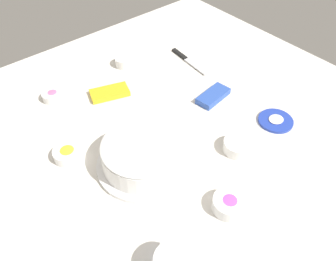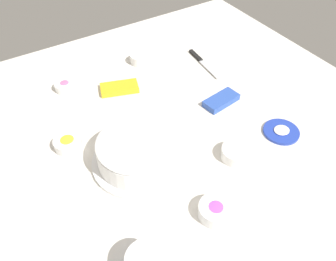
{
  "view_description": "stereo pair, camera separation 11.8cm",
  "coord_description": "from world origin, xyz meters",
  "px_view_note": "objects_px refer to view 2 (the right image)",
  "views": [
    {
      "loc": [
        0.61,
        0.66,
        0.87
      ],
      "look_at": [
        0.08,
        0.02,
        0.04
      ],
      "focal_mm": 36.9,
      "sensor_mm": 36.0,
      "label": 1
    },
    {
      "loc": [
        0.52,
        0.73,
        0.87
      ],
      "look_at": [
        0.08,
        0.02,
        0.04
      ],
      "focal_mm": 36.9,
      "sensor_mm": 36.0,
      "label": 2
    }
  ],
  "objects_px": {
    "frosted_cake": "(137,152)",
    "sprinkle_bowl_blue": "(236,153)",
    "candy_box_upper": "(221,100)",
    "spreading_knife": "(201,61)",
    "sprinkle_bowl_pink": "(65,86)",
    "sprinkle_bowl_green": "(139,58)",
    "sprinkle_bowl_rainbow": "(215,210)",
    "sprinkle_bowl_yellow": "(68,143)",
    "frosting_tub_lid": "(281,131)",
    "candy_box_lower": "(119,88)"
  },
  "relations": [
    {
      "from": "frosted_cake",
      "to": "sprinkle_bowl_rainbow",
      "type": "xyz_separation_m",
      "value": [
        -0.09,
        0.29,
        -0.03
      ]
    },
    {
      "from": "candy_box_upper",
      "to": "frosted_cake",
      "type": "bearing_deg",
      "value": 4.85
    },
    {
      "from": "frosting_tub_lid",
      "to": "candy_box_upper",
      "type": "relative_size",
      "value": 0.89
    },
    {
      "from": "sprinkle_bowl_rainbow",
      "to": "sprinkle_bowl_yellow",
      "type": "bearing_deg",
      "value": -61.13
    },
    {
      "from": "frosting_tub_lid",
      "to": "candy_box_upper",
      "type": "height_order",
      "value": "candy_box_upper"
    },
    {
      "from": "frosting_tub_lid",
      "to": "candy_box_upper",
      "type": "xyz_separation_m",
      "value": [
        0.08,
        -0.24,
        0.01
      ]
    },
    {
      "from": "sprinkle_bowl_blue",
      "to": "sprinkle_bowl_rainbow",
      "type": "bearing_deg",
      "value": 35.53
    },
    {
      "from": "frosting_tub_lid",
      "to": "candy_box_lower",
      "type": "height_order",
      "value": "candy_box_lower"
    },
    {
      "from": "sprinkle_bowl_green",
      "to": "sprinkle_bowl_pink",
      "type": "xyz_separation_m",
      "value": [
        0.35,
        0.01,
        -0.0
      ]
    },
    {
      "from": "sprinkle_bowl_blue",
      "to": "sprinkle_bowl_pink",
      "type": "distance_m",
      "value": 0.73
    },
    {
      "from": "spreading_knife",
      "to": "candy_box_upper",
      "type": "xyz_separation_m",
      "value": [
        0.1,
        0.27,
        0.01
      ]
    },
    {
      "from": "frosted_cake",
      "to": "candy_box_upper",
      "type": "height_order",
      "value": "frosted_cake"
    },
    {
      "from": "frosted_cake",
      "to": "spreading_knife",
      "type": "height_order",
      "value": "frosted_cake"
    },
    {
      "from": "candy_box_lower",
      "to": "sprinkle_bowl_rainbow",
      "type": "bearing_deg",
      "value": 106.54
    },
    {
      "from": "sprinkle_bowl_blue",
      "to": "candy_box_lower",
      "type": "bearing_deg",
      "value": -72.32
    },
    {
      "from": "frosted_cake",
      "to": "frosting_tub_lid",
      "type": "bearing_deg",
      "value": 163.34
    },
    {
      "from": "spreading_knife",
      "to": "sprinkle_bowl_yellow",
      "type": "xyz_separation_m",
      "value": [
        0.68,
        0.18,
        0.01
      ]
    },
    {
      "from": "spreading_knife",
      "to": "sprinkle_bowl_rainbow",
      "type": "distance_m",
      "value": 0.77
    },
    {
      "from": "sprinkle_bowl_green",
      "to": "spreading_knife",
      "type": "bearing_deg",
      "value": 148.52
    },
    {
      "from": "spreading_knife",
      "to": "sprinkle_bowl_pink",
      "type": "height_order",
      "value": "sprinkle_bowl_pink"
    },
    {
      "from": "spreading_knife",
      "to": "sprinkle_bowl_green",
      "type": "height_order",
      "value": "sprinkle_bowl_green"
    },
    {
      "from": "spreading_knife",
      "to": "sprinkle_bowl_green",
      "type": "relative_size",
      "value": 2.92
    },
    {
      "from": "candy_box_lower",
      "to": "candy_box_upper",
      "type": "xyz_separation_m",
      "value": [
        -0.3,
        0.28,
        0.0
      ]
    },
    {
      "from": "spreading_knife",
      "to": "sprinkle_bowl_pink",
      "type": "xyz_separation_m",
      "value": [
        0.58,
        -0.13,
        0.01
      ]
    },
    {
      "from": "sprinkle_bowl_blue",
      "to": "sprinkle_bowl_green",
      "type": "bearing_deg",
      "value": -89.63
    },
    {
      "from": "frosted_cake",
      "to": "spreading_knife",
      "type": "xyz_separation_m",
      "value": [
        -0.51,
        -0.36,
        -0.04
      ]
    },
    {
      "from": "frosted_cake",
      "to": "sprinkle_bowl_pink",
      "type": "height_order",
      "value": "frosted_cake"
    },
    {
      "from": "frosted_cake",
      "to": "sprinkle_bowl_blue",
      "type": "xyz_separation_m",
      "value": [
        -0.28,
        0.15,
        -0.03
      ]
    },
    {
      "from": "sprinkle_bowl_yellow",
      "to": "sprinkle_bowl_blue",
      "type": "relative_size",
      "value": 0.95
    },
    {
      "from": "frosting_tub_lid",
      "to": "sprinkle_bowl_rainbow",
      "type": "relative_size",
      "value": 1.3
    },
    {
      "from": "candy_box_upper",
      "to": "frosting_tub_lid",
      "type": "bearing_deg",
      "value": 100.36
    },
    {
      "from": "frosted_cake",
      "to": "sprinkle_bowl_green",
      "type": "height_order",
      "value": "frosted_cake"
    },
    {
      "from": "sprinkle_bowl_yellow",
      "to": "candy_box_upper",
      "type": "height_order",
      "value": "sprinkle_bowl_yellow"
    },
    {
      "from": "sprinkle_bowl_rainbow",
      "to": "candy_box_upper",
      "type": "bearing_deg",
      "value": -130.15
    },
    {
      "from": "spreading_knife",
      "to": "sprinkle_bowl_blue",
      "type": "distance_m",
      "value": 0.56
    },
    {
      "from": "sprinkle_bowl_rainbow",
      "to": "sprinkle_bowl_yellow",
      "type": "height_order",
      "value": "sprinkle_bowl_rainbow"
    },
    {
      "from": "frosted_cake",
      "to": "frosting_tub_lid",
      "type": "distance_m",
      "value": 0.52
    },
    {
      "from": "spreading_knife",
      "to": "sprinkle_bowl_blue",
      "type": "relative_size",
      "value": 2.38
    },
    {
      "from": "sprinkle_bowl_rainbow",
      "to": "sprinkle_bowl_yellow",
      "type": "distance_m",
      "value": 0.54
    },
    {
      "from": "sprinkle_bowl_green",
      "to": "candy_box_upper",
      "type": "bearing_deg",
      "value": 108.18
    },
    {
      "from": "sprinkle_bowl_pink",
      "to": "candy_box_lower",
      "type": "relative_size",
      "value": 0.55
    },
    {
      "from": "sprinkle_bowl_blue",
      "to": "candy_box_upper",
      "type": "xyz_separation_m",
      "value": [
        -0.13,
        -0.24,
        -0.01
      ]
    },
    {
      "from": "sprinkle_bowl_yellow",
      "to": "candy_box_upper",
      "type": "bearing_deg",
      "value": 171.14
    },
    {
      "from": "spreading_knife",
      "to": "sprinkle_bowl_green",
      "type": "xyz_separation_m",
      "value": [
        0.23,
        -0.14,
        0.02
      ]
    },
    {
      "from": "spreading_knife",
      "to": "sprinkle_bowl_rainbow",
      "type": "bearing_deg",
      "value": 57.0
    },
    {
      "from": "sprinkle_bowl_blue",
      "to": "sprinkle_bowl_pink",
      "type": "xyz_separation_m",
      "value": [
        0.35,
        -0.64,
        -0.0
      ]
    },
    {
      "from": "sprinkle_bowl_blue",
      "to": "candy_box_upper",
      "type": "relative_size",
      "value": 0.7
    },
    {
      "from": "frosted_cake",
      "to": "spreading_knife",
      "type": "bearing_deg",
      "value": -144.95
    },
    {
      "from": "sprinkle_bowl_pink",
      "to": "sprinkle_bowl_green",
      "type": "bearing_deg",
      "value": -178.21
    },
    {
      "from": "frosted_cake",
      "to": "sprinkle_bowl_pink",
      "type": "distance_m",
      "value": 0.5
    }
  ]
}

